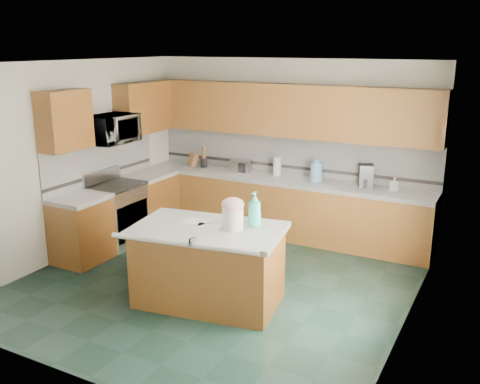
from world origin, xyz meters
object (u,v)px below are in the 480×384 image
Objects in this scene: island_top at (208,230)px; treat_jar at (233,218)px; soap_bottle_island at (255,209)px; coffee_maker at (366,176)px; island_base at (209,267)px; knife_block at (193,160)px; toaster_oven at (240,166)px.

island_top is 0.32m from treat_jar.
soap_bottle_island is 2.38m from coffee_maker.
knife_block is (-1.83, 2.54, 0.60)m from island_base.
treat_jar is 2.73m from toaster_oven.
knife_block reaches higher than toaster_oven.
knife_block reaches higher than island_base.
soap_bottle_island is 3.20m from knife_block.
soap_bottle_island is at bearing -23.60° from knife_block.
knife_block is (-1.83, 2.54, 0.14)m from island_top.
island_top is at bearing -164.14° from treat_jar.
soap_bottle_island reaches higher than treat_jar.
treat_jar is 3.23m from knife_block.
toaster_oven is (-1.20, 2.45, -0.03)m from treat_jar.
toaster_oven is at bearing 114.42° from treat_jar.
island_top is at bearing -33.04° from knife_block.
toaster_oven reaches higher than island_top.
treat_jar is at bearing -28.22° from knife_block.
island_top is 6.90× the size of treat_jar.
island_top is 5.10× the size of coffee_maker.
toaster_oven is 2.02m from coffee_maker.
toaster_oven is at bearing 119.84° from soap_bottle_island.
treat_jar is 0.61× the size of soap_bottle_island.
coffee_maker is at bearing 21.80° from knife_block.
coffee_maker is at bearing 72.70° from soap_bottle_island.
coffee_maker is (0.64, 2.29, -0.04)m from soap_bottle_island.
coffee_maker is (2.92, 0.03, 0.05)m from knife_block.
soap_bottle_island is at bearing 23.18° from island_top.
island_base is at bearing -135.23° from coffee_maker.
knife_block is 0.90m from toaster_oven.
island_top is 3.13m from knife_block.
island_top is at bearing -149.29° from soap_bottle_island.
soap_bottle_island reaches higher than toaster_oven.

